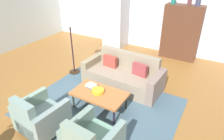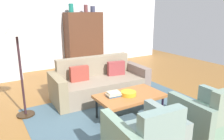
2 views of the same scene
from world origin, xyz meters
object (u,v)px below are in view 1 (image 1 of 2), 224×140
at_px(coffee_table, 99,94).
at_px(vase_small, 198,3).
at_px(couch, 124,75).
at_px(cabinet, 181,33).
at_px(vase_round, 190,1).
at_px(fruit_bowl, 98,91).
at_px(refrigerator, 115,23).
at_px(floor_lamp, 70,26).
at_px(armchair_left, 39,118).
at_px(book_stack, 91,86).
at_px(vase_tall, 174,0).

xyz_separation_m(coffee_table, vase_small, (1.18, 3.76, 1.51)).
bearing_deg(couch, cabinet, -105.11).
relative_size(vase_round, vase_small, 1.21).
distance_m(couch, fruit_bowl, 1.20).
height_order(refrigerator, floor_lamp, refrigerator).
bearing_deg(coffee_table, armchair_left, -117.44).
bearing_deg(book_stack, fruit_bowl, -20.86).
distance_m(book_stack, vase_small, 4.20).
bearing_deg(vase_round, vase_small, 0.00).
xyz_separation_m(armchair_left, cabinet, (1.44, 4.93, 0.56)).
bearing_deg(couch, vase_round, -107.13).
distance_m(couch, book_stack, 1.14).
bearing_deg(refrigerator, armchair_left, -77.83).
relative_size(couch, book_stack, 8.26).
bearing_deg(refrigerator, vase_round, 2.22).
relative_size(couch, vase_tall, 8.21).
height_order(book_stack, vase_tall, vase_tall).
xyz_separation_m(couch, vase_small, (1.18, 2.57, 1.61)).
bearing_deg(fruit_bowl, cabinet, 77.04).
bearing_deg(couch, refrigerator, -53.61).
distance_m(couch, cabinet, 2.78).
height_order(armchair_left, floor_lamp, floor_lamp).
distance_m(coffee_table, vase_round, 4.16).
bearing_deg(armchair_left, floor_lamp, 119.20).
relative_size(coffee_table, armchair_left, 1.36).
relative_size(coffee_table, vase_tall, 4.60).
bearing_deg(coffee_table, vase_tall, 83.46).
relative_size(cabinet, vase_round, 7.77).
height_order(fruit_bowl, vase_small, vase_small).
distance_m(armchair_left, vase_small, 5.47).
relative_size(coffee_table, vase_round, 5.18).
xyz_separation_m(vase_tall, refrigerator, (-2.08, -0.10, -1.01)).
xyz_separation_m(fruit_bowl, floor_lamp, (-1.58, 1.04, 0.98)).
bearing_deg(couch, coffee_table, 92.49).
bearing_deg(armchair_left, coffee_table, 67.24).
xyz_separation_m(cabinet, vase_small, (0.35, -0.00, 1.00)).
height_order(couch, fruit_bowl, couch).
bearing_deg(vase_tall, couch, -99.43).
relative_size(book_stack, cabinet, 0.14).
height_order(fruit_bowl, cabinet, cabinet).
distance_m(armchair_left, book_stack, 1.31).
bearing_deg(coffee_table, cabinet, 77.55).
relative_size(fruit_bowl, vase_small, 1.43).
height_order(armchair_left, vase_round, vase_round).
bearing_deg(book_stack, floor_lamp, 144.50).
relative_size(cabinet, vase_small, 9.42).
xyz_separation_m(vase_tall, vase_round, (0.50, 0.00, -0.01)).
xyz_separation_m(fruit_bowl, refrigerator, (-1.61, 3.66, 0.46)).
bearing_deg(vase_tall, book_stack, -101.07).
bearing_deg(cabinet, coffee_table, -102.45).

